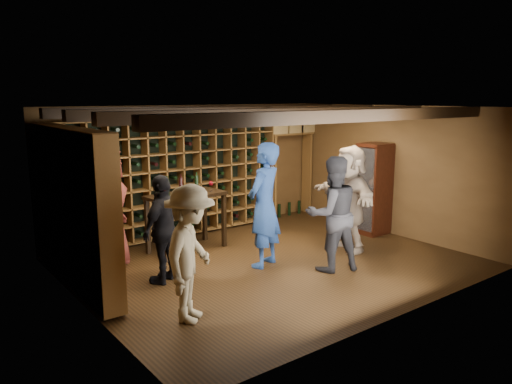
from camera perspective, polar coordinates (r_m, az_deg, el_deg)
ground at (r=8.20m, az=1.78°, el=-8.10°), size 6.00×6.00×0.00m
room_shell at (r=7.79m, az=1.65°, el=9.07°), size 6.00×6.00×6.00m
wine_rack_back at (r=9.54m, az=-9.52°, el=1.60°), size 4.65×0.30×2.20m
wine_rack_left at (r=7.30m, az=-20.03°, el=-1.78°), size 0.30×2.65×2.20m
crate_shelf at (r=11.13m, az=3.95°, el=5.22°), size 1.20×0.32×2.07m
display_cabinet at (r=9.99m, az=13.26°, el=0.16°), size 0.55×0.50×1.75m
man_blue_shirt at (r=7.82m, az=0.94°, el=-1.52°), size 0.85×0.72×1.97m
man_grey_suit at (r=7.74m, az=8.71°, el=-2.49°), size 1.04×0.92×1.79m
guest_red_floral at (r=8.10m, az=-16.58°, el=-1.63°), size 1.07×1.14×1.95m
guest_woman_black at (r=7.30m, az=-10.48°, el=-4.18°), size 1.00×0.79×1.58m
guest_khaki at (r=6.00m, az=-7.49°, el=-7.02°), size 1.22×1.18×1.67m
guest_beige at (r=8.80m, az=10.60°, el=-0.71°), size 0.98×1.80×1.85m
tasting_table at (r=8.72m, az=-8.01°, el=-1.04°), size 1.41×0.82×1.29m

